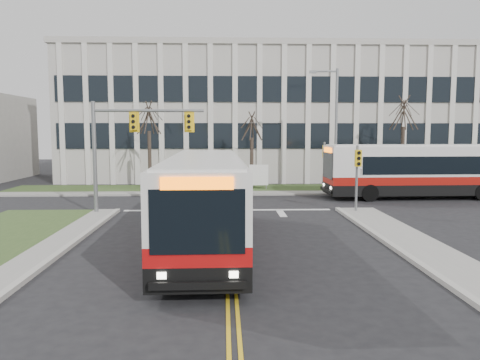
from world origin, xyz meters
The scene contains 15 objects.
ground centered at (0.00, 0.00, 0.00)m, with size 120.00×120.00×0.00m, color black.
sidewalk_east centered at (7.50, -5.00, 0.07)m, with size 2.00×26.00×0.14m, color #9E9B93.
sidewalk_cross centered at (5.00, 15.20, 0.07)m, with size 44.00×1.60×0.14m, color #9E9B93.
building_lawn centered at (5.00, 18.00, 0.06)m, with size 44.00×5.00×0.12m, color #344D21.
office_building centered at (5.00, 30.00, 6.00)m, with size 40.00×16.00×12.00m, color #B6B2A8.
mast_arm_signal centered at (-5.62, 7.16, 4.26)m, with size 6.11×0.38×6.20m.
signal_pole_near centered at (7.20, 6.90, 2.50)m, with size 0.34×0.39×3.80m.
signal_pole_far centered at (7.20, 15.40, 2.50)m, with size 0.34×0.39×3.80m.
streetlight centered at (8.03, 16.20, 5.19)m, with size 2.15×0.25×9.20m.
directory_sign centered at (2.50, 17.50, 1.17)m, with size 1.50×0.12×2.00m.
tree_left centered at (-6.00, 18.00, 5.51)m, with size 1.80×1.80×7.70m.
tree_mid centered at (2.00, 18.20, 4.88)m, with size 1.80×1.80×6.82m.
tree_right centered at (14.00, 18.00, 5.91)m, with size 1.80×1.80×8.25m.
bus_main centered at (-0.99, -0.27, 1.75)m, with size 2.85×13.16×3.51m, color silver, non-canonical shape.
bus_cross centered at (13.56, 12.74, 1.80)m, with size 2.92×13.48×3.60m, color silver, non-canonical shape.
Camera 1 is at (-0.21, -18.70, 4.55)m, focal length 35.00 mm.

